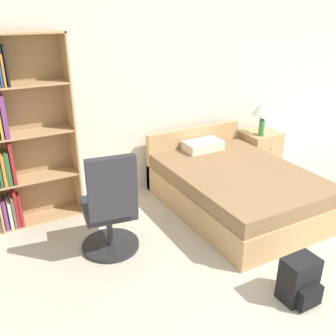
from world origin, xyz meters
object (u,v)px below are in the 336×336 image
object	(u,v)px
nightstand	(259,151)
table_lamp	(261,110)
office_chair	(110,211)
backpack_black	(300,281)
bed	(233,187)
water_bottle	(262,128)
bookshelf	(18,134)

from	to	relation	value
nightstand	table_lamp	size ratio (longest dim) A/B	1.30
office_chair	backpack_black	distance (m)	1.79
bed	office_chair	distance (m)	1.65
water_bottle	backpack_black	distance (m)	2.64
office_chair	table_lamp	world-z (taller)	office_chair
table_lamp	nightstand	bearing A→B (deg)	27.24
bookshelf	nightstand	distance (m)	3.36
bookshelf	table_lamp	size ratio (longest dim) A/B	4.57
office_chair	backpack_black	bearing A→B (deg)	-50.27
backpack_black	bookshelf	bearing A→B (deg)	125.99
table_lamp	backpack_black	world-z (taller)	table_lamp
bookshelf	water_bottle	size ratio (longest dim) A/B	8.52
bookshelf	office_chair	distance (m)	1.31
water_bottle	table_lamp	bearing A→B (deg)	69.45
bookshelf	bed	xyz separation A→B (m)	(2.23, -0.84, -0.78)
water_bottle	backpack_black	size ratio (longest dim) A/B	0.61
table_lamp	backpack_black	bearing A→B (deg)	-123.36
nightstand	table_lamp	world-z (taller)	table_lamp
bed	nightstand	bearing A→B (deg)	35.11
nightstand	backpack_black	distance (m)	2.75
office_chair	backpack_black	xyz separation A→B (m)	(1.13, -1.36, -0.29)
nightstand	backpack_black	size ratio (longest dim) A/B	1.49
office_chair	nightstand	bearing A→B (deg)	18.92
office_chair	bookshelf	bearing A→B (deg)	120.41
nightstand	water_bottle	world-z (taller)	water_bottle
bookshelf	water_bottle	bearing A→B (deg)	-4.00
office_chair	nightstand	xyz separation A→B (m)	(2.67, 0.92, -0.18)
bookshelf	office_chair	world-z (taller)	bookshelf
table_lamp	office_chair	bearing A→B (deg)	-161.33
office_chair	water_bottle	distance (m)	2.70
bookshelf	bed	distance (m)	2.51
bed	backpack_black	size ratio (longest dim) A/B	5.11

